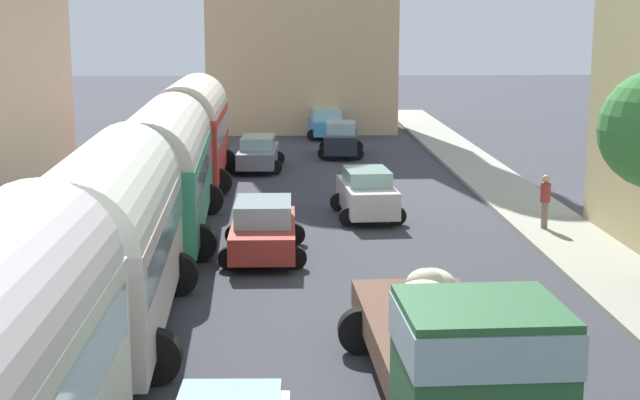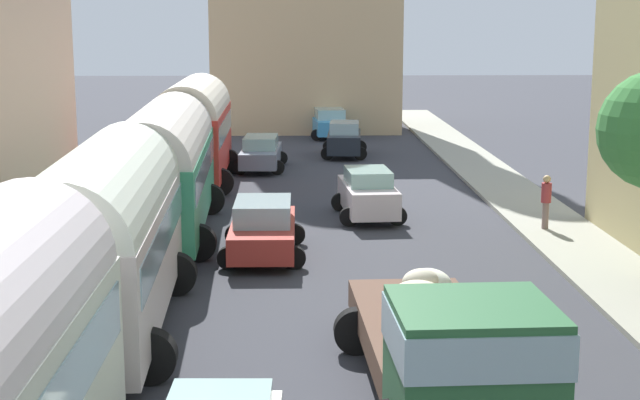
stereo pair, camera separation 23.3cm
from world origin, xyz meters
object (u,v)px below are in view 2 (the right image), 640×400
(parked_bus_3, at_px, (194,127))
(car_1, at_px, (344,139))
(parked_bus_2, at_px, (163,165))
(cargo_truck_0, at_px, (450,347))
(car_5, at_px, (261,153))
(parked_bus_1, at_px, (103,232))
(car_0, at_px, (368,193))
(pedestrian_0, at_px, (546,199))
(car_2, at_px, (330,123))
(car_4, at_px, (263,228))

(parked_bus_3, bearing_deg, car_1, 49.71)
(parked_bus_2, relative_size, parked_bus_3, 1.23)
(cargo_truck_0, distance_m, car_5, 26.35)
(parked_bus_3, xyz_separation_m, cargo_truck_0, (6.31, -22.52, -0.98))
(parked_bus_1, bearing_deg, cargo_truck_0, -35.61)
(parked_bus_1, relative_size, car_1, 2.33)
(parked_bus_3, distance_m, car_0, 9.21)
(pedestrian_0, bearing_deg, parked_bus_2, -179.86)
(car_2, relative_size, pedestrian_0, 2.27)
(car_0, distance_m, car_1, 13.96)
(parked_bus_1, distance_m, car_0, 13.07)
(car_0, relative_size, car_1, 1.02)
(car_1, distance_m, car_5, 5.37)
(parked_bus_1, distance_m, car_4, 7.23)
(car_1, height_order, car_5, car_1)
(car_0, bearing_deg, cargo_truck_0, -89.78)
(parked_bus_1, relative_size, cargo_truck_0, 1.17)
(parked_bus_1, relative_size, car_5, 2.04)
(parked_bus_3, bearing_deg, cargo_truck_0, -74.34)
(car_1, relative_size, car_4, 0.89)
(parked_bus_3, relative_size, car_1, 2.11)
(parked_bus_3, bearing_deg, car_4, -75.41)
(car_4, xyz_separation_m, car_5, (-0.54, 15.12, -0.04))
(parked_bus_1, bearing_deg, car_2, 79.80)
(car_1, height_order, pedestrian_0, pedestrian_0)
(car_5, bearing_deg, parked_bus_2, -101.16)
(cargo_truck_0, height_order, car_0, cargo_truck_0)
(car_4, bearing_deg, cargo_truck_0, -73.22)
(parked_bus_3, distance_m, pedestrian_0, 14.58)
(car_4, bearing_deg, parked_bus_1, -115.13)
(cargo_truck_0, bearing_deg, car_1, 90.14)
(parked_bus_3, height_order, car_4, parked_bus_3)
(cargo_truck_0, xyz_separation_m, car_5, (-3.84, 26.06, -0.54))
(cargo_truck_0, bearing_deg, car_2, 90.75)
(car_4, distance_m, pedestrian_0, 8.82)
(parked_bus_1, height_order, car_1, parked_bus_1)
(car_2, bearing_deg, car_5, -107.18)
(parked_bus_1, relative_size, car_4, 2.06)
(car_1, height_order, car_4, car_1)
(parked_bus_2, bearing_deg, car_2, 76.00)
(car_5, bearing_deg, car_4, -87.95)
(car_0, distance_m, car_5, 10.82)
(car_1, distance_m, car_2, 7.05)
(parked_bus_1, bearing_deg, car_4, 64.87)
(pedestrian_0, bearing_deg, car_1, 107.62)
(car_5, height_order, pedestrian_0, pedestrian_0)
(parked_bus_1, distance_m, car_5, 21.73)
(parked_bus_1, distance_m, cargo_truck_0, 7.82)
(parked_bus_2, bearing_deg, car_4, -40.53)
(car_5, relative_size, pedestrian_0, 2.49)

